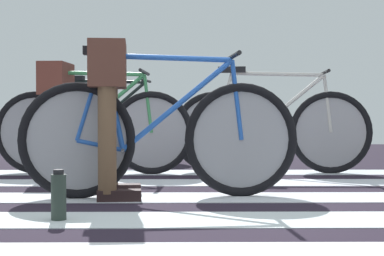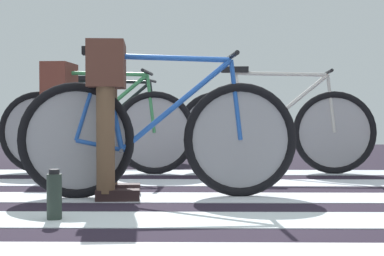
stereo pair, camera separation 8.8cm
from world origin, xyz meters
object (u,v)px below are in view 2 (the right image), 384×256
object	(u,v)px
bicycle_4_of_4	(109,126)
bicycle_2_of_4	(95,129)
cyclist_2_of_4	(60,102)
bicycle_1_of_4	(158,136)
water_bottle	(54,196)
bicycle_3_of_4	(274,129)
cyclist_1_of_4	(108,98)

from	to	relation	value
bicycle_4_of_4	bicycle_2_of_4	bearing A→B (deg)	-78.37
cyclist_2_of_4	bicycle_4_of_4	size ratio (longest dim) A/B	0.56
bicycle_1_of_4	bicycle_4_of_4	bearing A→B (deg)	99.99
bicycle_4_of_4	water_bottle	distance (m)	3.51
bicycle_4_of_4	bicycle_3_of_4	bearing A→B (deg)	-28.62
cyclist_1_of_4	bicycle_1_of_4	bearing A→B (deg)	0.00
bicycle_2_of_4	bicycle_4_of_4	bearing A→B (deg)	97.11
bicycle_2_of_4	water_bottle	xyz separation A→B (m)	(0.19, -2.21, -0.27)
bicycle_1_of_4	bicycle_3_of_4	xyz separation A→B (m)	(0.91, 1.49, 0.00)
water_bottle	bicycle_2_of_4	bearing A→B (deg)	94.93
bicycle_3_of_4	bicycle_2_of_4	bearing A→B (deg)	-173.18
bicycle_2_of_4	bicycle_4_of_4	distance (m)	1.28
cyclist_1_of_4	bicycle_2_of_4	xyz separation A→B (m)	(-0.34, 1.46, -0.24)
cyclist_1_of_4	water_bottle	size ratio (longest dim) A/B	3.84
bicycle_1_of_4	cyclist_2_of_4	bearing A→B (deg)	118.39
cyclist_1_of_4	bicycle_3_of_4	world-z (taller)	cyclist_1_of_4
bicycle_2_of_4	bicycle_3_of_4	world-z (taller)	same
bicycle_1_of_4	cyclist_1_of_4	bearing A→B (deg)	-180.00
cyclist_1_of_4	bicycle_4_of_4	distance (m)	2.78
cyclist_1_of_4	cyclist_2_of_4	distance (m)	1.62
cyclist_2_of_4	bicycle_3_of_4	xyz separation A→B (m)	(1.87, 0.03, -0.24)
bicycle_2_of_4	water_bottle	bearing A→B (deg)	-81.44
cyclist_2_of_4	bicycle_4_of_4	world-z (taller)	cyclist_2_of_4
bicycle_4_of_4	cyclist_2_of_4	bearing A→B (deg)	-92.33
cyclist_1_of_4	cyclist_2_of_4	world-z (taller)	cyclist_2_of_4
bicycle_1_of_4	cyclist_1_of_4	size ratio (longest dim) A/B	1.81
bicycle_1_of_4	bicycle_4_of_4	size ratio (longest dim) A/B	1.00
cyclist_2_of_4	water_bottle	size ratio (longest dim) A/B	3.84
bicycle_1_of_4	bicycle_4_of_4	distance (m)	2.80
bicycle_2_of_4	cyclist_2_of_4	world-z (taller)	cyclist_2_of_4
bicycle_1_of_4	cyclist_2_of_4	distance (m)	1.76
cyclist_2_of_4	water_bottle	xyz separation A→B (m)	(0.50, -2.23, -0.50)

